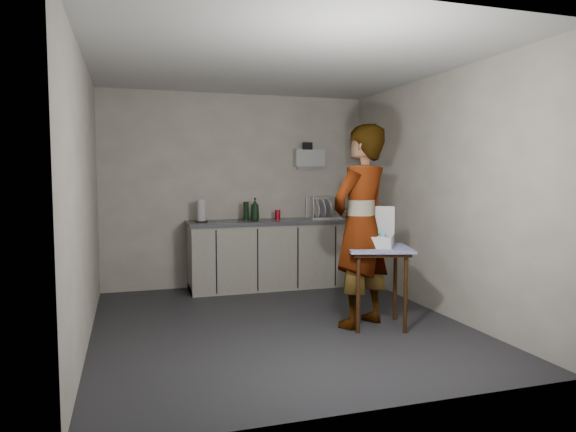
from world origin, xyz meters
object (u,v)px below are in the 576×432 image
object	(u,v)px
dark_bottle	(246,211)
dish_rack	(323,213)
kitchen_counter	(272,256)
standing_man	(361,226)
bakery_box	(379,238)
side_table	(378,257)
soda_can	(278,215)
paper_towel	(201,212)
soap_bottle	(255,209)

from	to	relation	value
dark_bottle	dish_rack	xyz separation A→B (m)	(1.09, 0.01, -0.05)
kitchen_counter	standing_man	world-z (taller)	standing_man
bakery_box	kitchen_counter	bearing A→B (deg)	138.79
kitchen_counter	side_table	world-z (taller)	kitchen_counter
side_table	soda_can	xyz separation A→B (m)	(-0.44, 2.05, 0.28)
side_table	paper_towel	world-z (taller)	paper_towel
paper_towel	bakery_box	world-z (taller)	bakery_box
bakery_box	side_table	bearing A→B (deg)	-97.16
kitchen_counter	paper_towel	world-z (taller)	paper_towel
bakery_box	soda_can	bearing A→B (deg)	136.53
soda_can	dark_bottle	xyz separation A→B (m)	(-0.43, 0.01, 0.06)
paper_towel	dish_rack	bearing A→B (deg)	1.62
standing_man	bakery_box	xyz separation A→B (m)	(0.16, -0.07, -0.12)
soda_can	dark_bottle	bearing A→B (deg)	178.35
dark_bottle	kitchen_counter	bearing A→B (deg)	-3.69
standing_man	bakery_box	size ratio (longest dim) A/B	5.03
standing_man	dark_bottle	size ratio (longest dim) A/B	7.99
side_table	standing_man	xyz separation A→B (m)	(-0.15, 0.08, 0.31)
dark_bottle	bakery_box	distance (m)	2.23
paper_towel	dark_bottle	bearing A→B (deg)	3.61
soap_bottle	soda_can	distance (m)	0.33
side_table	paper_towel	size ratio (longest dim) A/B	2.83
standing_man	soda_can	bearing A→B (deg)	-109.08
kitchen_counter	standing_man	size ratio (longest dim) A/B	1.12
dark_bottle	side_table	bearing A→B (deg)	-66.98
bakery_box	dark_bottle	bearing A→B (deg)	147.31
soap_bottle	dish_rack	xyz separation A→B (m)	(0.98, 0.03, -0.08)
soda_can	bakery_box	bearing A→B (deg)	-77.38
dish_rack	bakery_box	xyz separation A→B (m)	(-0.21, -2.06, -0.09)
paper_towel	dish_rack	size ratio (longest dim) A/B	0.63
dish_rack	standing_man	bearing A→B (deg)	-100.60
kitchen_counter	soda_can	bearing A→B (deg)	7.01
side_table	paper_towel	xyz separation A→B (m)	(-1.46, 2.02, 0.35)
kitchen_counter	dark_bottle	distance (m)	0.70
side_table	paper_towel	bearing A→B (deg)	142.65
standing_man	bakery_box	world-z (taller)	standing_man
soap_bottle	dark_bottle	bearing A→B (deg)	169.39
kitchen_counter	dark_bottle	xyz separation A→B (m)	(-0.35, 0.02, 0.61)
soap_bottle	bakery_box	distance (m)	2.17
paper_towel	bakery_box	distance (m)	2.50
soda_can	dish_rack	xyz separation A→B (m)	(0.66, 0.02, 0.00)
dark_bottle	bakery_box	world-z (taller)	bakery_box
dark_bottle	dish_rack	world-z (taller)	dish_rack
standing_man	paper_towel	size ratio (longest dim) A/B	7.11
side_table	dark_bottle	bearing A→B (deg)	129.73
dish_rack	paper_towel	bearing A→B (deg)	-178.38
dark_bottle	dish_rack	bearing A→B (deg)	0.55
side_table	dish_rack	bearing A→B (deg)	100.66
standing_man	bakery_box	bearing A→B (deg)	130.77
paper_towel	kitchen_counter	bearing A→B (deg)	0.90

